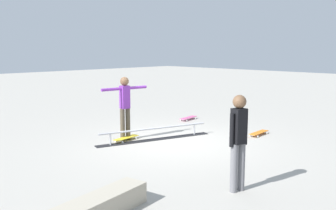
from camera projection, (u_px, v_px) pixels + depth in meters
The scene contains 7 objects.
ground_plane at pixel (172, 142), 9.76m from camera, with size 60.00×60.00×0.00m, color #ADA89E.
grind_rail at pixel (155, 134), 10.00m from camera, with size 3.20×1.21×0.34m.
skater_main at pixel (125, 103), 9.89m from camera, with size 1.36×0.25×1.69m.
skateboard_main at pixel (126, 138), 9.91m from camera, with size 0.82×0.35×0.09m.
bystander_black_shirt at pixel (238, 138), 6.28m from camera, with size 0.38×0.24×1.67m.
loose_skateboard_orange at pixel (259, 133), 10.53m from camera, with size 0.81×0.30×0.09m.
loose_skateboard_pink at pixel (188, 118), 12.78m from camera, with size 0.82×0.35×0.09m.
Camera 1 is at (6.81, 6.63, 2.44)m, focal length 39.82 mm.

